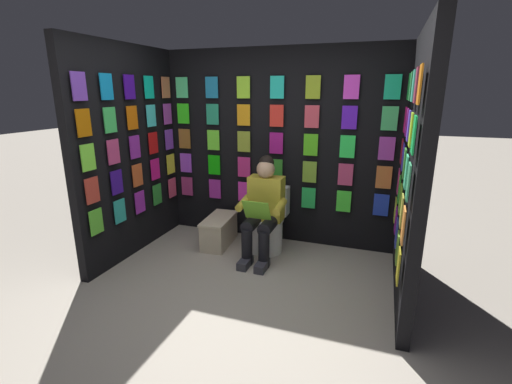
{
  "coord_description": "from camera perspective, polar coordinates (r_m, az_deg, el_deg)",
  "views": [
    {
      "loc": [
        -1.25,
        2.53,
        1.9
      ],
      "look_at": [
        -0.0,
        -0.97,
        0.85
      ],
      "focal_mm": 25.28,
      "sensor_mm": 36.0,
      "label": 1
    }
  ],
  "objects": [
    {
      "name": "display_wall_right",
      "position": [
        4.45,
        -19.37,
        5.9
      ],
      "size": [
        0.14,
        1.77,
        2.41
      ],
      "color": "black",
      "rests_on": "ground"
    },
    {
      "name": "toilet",
      "position": [
        4.43,
        2.03,
        -5.05
      ],
      "size": [
        0.41,
        0.55,
        0.77
      ],
      "rotation": [
        0.0,
        0.0,
        -0.0
      ],
      "color": "white",
      "rests_on": "ground"
    },
    {
      "name": "display_wall_left",
      "position": [
        3.5,
        23.64,
        2.99
      ],
      "size": [
        0.14,
        1.77,
        2.41
      ],
      "color": "black",
      "rests_on": "ground"
    },
    {
      "name": "person_reading",
      "position": [
        4.14,
        1.11,
        -2.56
      ],
      "size": [
        0.52,
        0.68,
        1.19
      ],
      "rotation": [
        0.0,
        0.0,
        -0.0
      ],
      "color": "gold",
      "rests_on": "ground"
    },
    {
      "name": "comic_longbox_near",
      "position": [
        4.63,
        -5.85,
        -6.12
      ],
      "size": [
        0.35,
        0.67,
        0.36
      ],
      "rotation": [
        0.0,
        0.0,
        0.08
      ],
      "color": "beige",
      "rests_on": "ground"
    },
    {
      "name": "display_wall_back",
      "position": [
        4.58,
        3.5,
        7.0
      ],
      "size": [
        3.05,
        0.14,
        2.41
      ],
      "color": "black",
      "rests_on": "ground"
    },
    {
      "name": "ground_plane",
      "position": [
        3.4,
        -5.86,
        -18.27
      ],
      "size": [
        30.0,
        30.0,
        0.0
      ],
      "primitive_type": "plane",
      "color": "#B2A899"
    }
  ]
}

